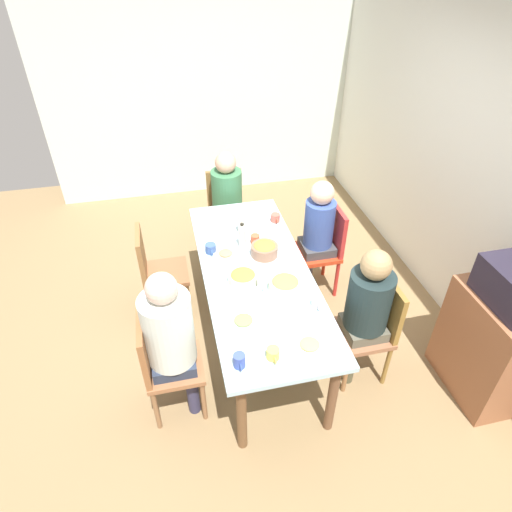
{
  "coord_description": "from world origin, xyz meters",
  "views": [
    {
      "loc": [
        2.64,
        -0.6,
        2.96
      ],
      "look_at": [
        0.0,
        0.0,
        0.91
      ],
      "focal_mm": 30.65,
      "sensor_mm": 36.0,
      "label": 1
    }
  ],
  "objects_px": {
    "cup_2": "(255,240)",
    "cup_3": "(273,354)",
    "dining_table": "(256,279)",
    "person_1": "(170,334)",
    "bowl_0": "(243,277)",
    "plate_1": "(243,321)",
    "bowl_1": "(264,249)",
    "cup_0": "(239,361)",
    "plate_0": "(226,254)",
    "plate_2": "(310,345)",
    "person_3": "(227,194)",
    "person_4": "(367,305)",
    "cup_1": "(317,303)",
    "bottle_0": "(241,223)",
    "cup_4": "(275,218)",
    "side_cabinet": "(489,346)",
    "chair_1": "(162,362)",
    "chair_3": "(226,207)",
    "chair_4": "(373,325)",
    "chair_0": "(325,245)",
    "cup_6": "(211,249)",
    "chair_2": "(156,268)",
    "bowl_2": "(285,285)",
    "person_0": "(317,229)",
    "bottle_1": "(242,236)",
    "cup_5": "(262,283)"
  },
  "relations": [
    {
      "from": "plate_1",
      "to": "cup_4",
      "type": "bearing_deg",
      "value": 155.61
    },
    {
      "from": "cup_1",
      "to": "cup_0",
      "type": "bearing_deg",
      "value": -57.84
    },
    {
      "from": "chair_3",
      "to": "plate_2",
      "type": "bearing_deg",
      "value": 4.15
    },
    {
      "from": "plate_0",
      "to": "person_0",
      "type": "bearing_deg",
      "value": 107.23
    },
    {
      "from": "plate_2",
      "to": "cup_5",
      "type": "bearing_deg",
      "value": -165.87
    },
    {
      "from": "cup_4",
      "to": "cup_6",
      "type": "height_order",
      "value": "cup_6"
    },
    {
      "from": "plate_0",
      "to": "chair_0",
      "type": "bearing_deg",
      "value": 105.74
    },
    {
      "from": "cup_2",
      "to": "bottle_1",
      "type": "distance_m",
      "value": 0.14
    },
    {
      "from": "chair_1",
      "to": "bowl_1",
      "type": "distance_m",
      "value": 1.21
    },
    {
      "from": "person_4",
      "to": "cup_1",
      "type": "distance_m",
      "value": 0.38
    },
    {
      "from": "chair_1",
      "to": "cup_1",
      "type": "distance_m",
      "value": 1.17
    },
    {
      "from": "cup_6",
      "to": "chair_2",
      "type": "bearing_deg",
      "value": -113.79
    },
    {
      "from": "bowl_0",
      "to": "plate_1",
      "type": "bearing_deg",
      "value": -11.01
    },
    {
      "from": "bottle_1",
      "to": "plate_2",
      "type": "bearing_deg",
      "value": 9.73
    },
    {
      "from": "cup_0",
      "to": "person_0",
      "type": "bearing_deg",
      "value": 144.67
    },
    {
      "from": "person_3",
      "to": "cup_4",
      "type": "height_order",
      "value": "person_3"
    },
    {
      "from": "side_cabinet",
      "to": "plate_1",
      "type": "bearing_deg",
      "value": -100.85
    },
    {
      "from": "bowl_1",
      "to": "cup_0",
      "type": "relative_size",
      "value": 2.0
    },
    {
      "from": "chair_2",
      "to": "plate_0",
      "type": "distance_m",
      "value": 0.71
    },
    {
      "from": "cup_4",
      "to": "side_cabinet",
      "type": "bearing_deg",
      "value": 38.88
    },
    {
      "from": "plate_1",
      "to": "plate_2",
      "type": "bearing_deg",
      "value": 50.7
    },
    {
      "from": "plate_0",
      "to": "plate_2",
      "type": "bearing_deg",
      "value": 18.5
    },
    {
      "from": "dining_table",
      "to": "plate_2",
      "type": "xyz_separation_m",
      "value": [
        0.85,
        0.17,
        0.1
      ]
    },
    {
      "from": "dining_table",
      "to": "plate_1",
      "type": "bearing_deg",
      "value": -21.46
    },
    {
      "from": "person_4",
      "to": "cup_5",
      "type": "height_order",
      "value": "person_4"
    },
    {
      "from": "cup_1",
      "to": "bottle_0",
      "type": "distance_m",
      "value": 1.11
    },
    {
      "from": "bowl_2",
      "to": "bottle_1",
      "type": "height_order",
      "value": "bottle_1"
    },
    {
      "from": "dining_table",
      "to": "cup_0",
      "type": "xyz_separation_m",
      "value": [
        0.9,
        -0.31,
        0.13
      ]
    },
    {
      "from": "cup_0",
      "to": "chair_1",
      "type": "bearing_deg",
      "value": -126.15
    },
    {
      "from": "cup_1",
      "to": "cup_4",
      "type": "xyz_separation_m",
      "value": [
        -1.17,
        0.0,
        0.0
      ]
    },
    {
      "from": "plate_1",
      "to": "side_cabinet",
      "type": "relative_size",
      "value": 0.26
    },
    {
      "from": "chair_2",
      "to": "person_3",
      "type": "relative_size",
      "value": 0.77
    },
    {
      "from": "chair_0",
      "to": "chair_1",
      "type": "bearing_deg",
      "value": -56.03
    },
    {
      "from": "bottle_0",
      "to": "side_cabinet",
      "type": "height_order",
      "value": "bottle_0"
    },
    {
      "from": "person_3",
      "to": "bowl_0",
      "type": "bearing_deg",
      "value": -4.9
    },
    {
      "from": "chair_4",
      "to": "person_0",
      "type": "bearing_deg",
      "value": -175.14
    },
    {
      "from": "bowl_0",
      "to": "cup_1",
      "type": "height_order",
      "value": "bowl_0"
    },
    {
      "from": "cup_1",
      "to": "plate_0",
      "type": "bearing_deg",
      "value": -144.31
    },
    {
      "from": "chair_3",
      "to": "chair_4",
      "type": "distance_m",
      "value": 2.15
    },
    {
      "from": "plate_0",
      "to": "chair_3",
      "type": "bearing_deg",
      "value": 170.46
    },
    {
      "from": "bowl_2",
      "to": "dining_table",
      "type": "bearing_deg",
      "value": -148.35
    },
    {
      "from": "dining_table",
      "to": "person_1",
      "type": "relative_size",
      "value": 1.68
    },
    {
      "from": "chair_0",
      "to": "cup_2",
      "type": "relative_size",
      "value": 8.06
    },
    {
      "from": "cup_2",
      "to": "cup_3",
      "type": "bearing_deg",
      "value": -7.6
    },
    {
      "from": "person_3",
      "to": "plate_0",
      "type": "xyz_separation_m",
      "value": [
        1.11,
        -0.2,
        0.06
      ]
    },
    {
      "from": "person_3",
      "to": "cup_2",
      "type": "bearing_deg",
      "value": 4.44
    },
    {
      "from": "plate_0",
      "to": "cup_0",
      "type": "relative_size",
      "value": 1.85
    },
    {
      "from": "person_1",
      "to": "person_4",
      "type": "distance_m",
      "value": 1.42
    },
    {
      "from": "bottle_0",
      "to": "chair_4",
      "type": "bearing_deg",
      "value": 36.36
    },
    {
      "from": "person_1",
      "to": "bowl_1",
      "type": "distance_m",
      "value": 1.11
    }
  ]
}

